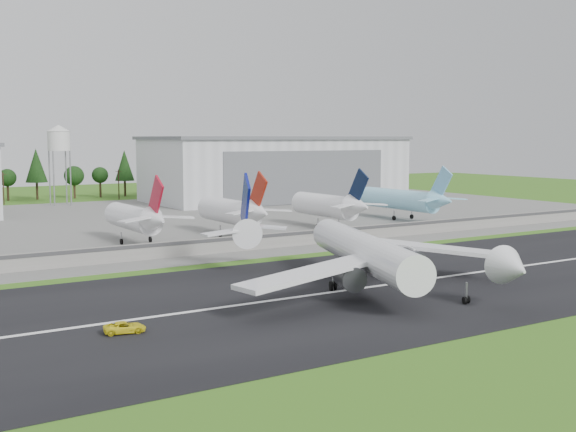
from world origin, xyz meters
TOP-DOWN VIEW (x-y plane):
  - ground at (0.00, 0.00)m, footprint 600.00×600.00m
  - runway at (0.00, 10.00)m, footprint 320.00×60.00m
  - runway_centerline at (0.00, 10.00)m, footprint 220.00×1.00m
  - apron at (0.00, 120.00)m, footprint 320.00×150.00m
  - blast_fence at (0.00, 54.99)m, footprint 240.00×0.61m
  - hangar_east at (75.00, 164.92)m, footprint 102.00×47.00m
  - water_tower at (-5.00, 185.00)m, footprint 8.40×8.40m
  - utility_poles at (0.00, 200.00)m, footprint 230.00×3.00m
  - treeline at (0.00, 215.00)m, footprint 320.00×16.00m
  - main_airliner at (-1.09, 9.59)m, footprint 54.02×57.56m
  - ground_vehicle at (-43.80, 4.11)m, footprint 5.68×3.48m
  - parked_jet_red_a at (-15.37, 76.56)m, footprint 7.36×31.29m
  - parked_jet_red_b at (10.04, 76.59)m, footprint 7.36×31.29m
  - parked_jet_navy at (39.49, 76.59)m, footprint 7.36×31.29m
  - parked_jet_skyblue at (70.44, 81.59)m, footprint 7.36×37.29m

SIDE VIEW (x-z plane):
  - ground at x=0.00m, z-range 0.00..0.00m
  - utility_poles at x=0.00m, z-range -6.00..6.00m
  - treeline at x=0.00m, z-range -11.00..11.00m
  - runway at x=0.00m, z-range 0.00..0.10m
  - apron at x=0.00m, z-range 0.00..0.10m
  - runway_centerline at x=0.00m, z-range 0.10..0.12m
  - ground_vehicle at x=-43.80m, z-range 0.10..1.57m
  - blast_fence at x=0.00m, z-range 0.06..3.56m
  - main_airliner at x=-1.09m, z-range -4.19..13.98m
  - parked_jet_red_a at x=-15.37m, z-range -2.16..14.54m
  - parked_jet_skyblue at x=70.44m, z-range -2.13..14.73m
  - parked_jet_red_b at x=10.04m, z-range -2.06..14.86m
  - parked_jet_navy at x=39.49m, z-range -2.06..14.87m
  - hangar_east at x=75.00m, z-range 0.03..25.23m
  - water_tower at x=-5.00m, z-range 9.85..39.25m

